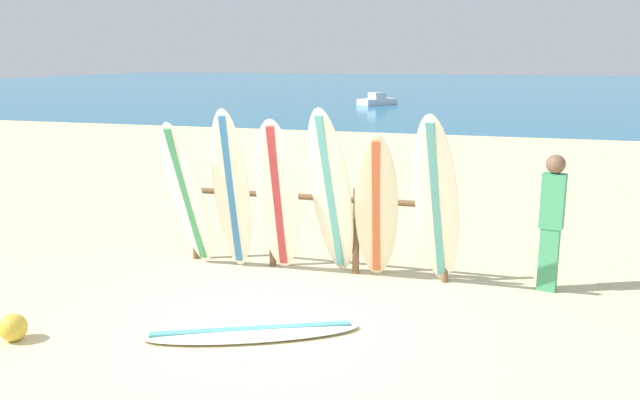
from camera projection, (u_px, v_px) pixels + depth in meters
name	position (u px, v px, depth m)	size (l,w,h in m)	color
ground_plane	(269.00, 332.00, 6.75)	(120.00, 120.00, 0.00)	beige
ocean_water	(492.00, 87.00, 61.06)	(120.00, 80.00, 0.01)	#196B93
surfboard_rack	(313.00, 217.00, 8.57)	(3.54, 0.09, 1.13)	brown
surfboard_leaning_far_left	(187.00, 196.00, 8.54)	(0.66, 0.83, 1.99)	white
surfboard_leaning_left	(232.00, 191.00, 8.39)	(0.54, 0.70, 2.17)	white
surfboard_leaning_center_left	(278.00, 198.00, 8.21)	(0.64, 0.91, 2.07)	white
surfboard_leaning_center	(331.00, 194.00, 8.16)	(0.67, 0.85, 2.20)	silver
surfboard_leaning_center_right	(376.00, 208.00, 8.00)	(0.62, 0.79, 1.91)	beige
surfboard_leaning_right	(437.00, 203.00, 7.67)	(0.64, 1.03, 2.18)	white
surfboard_lying_on_sand	(252.00, 331.00, 6.67)	(2.23, 1.43, 0.08)	white
beachgoer_standing	(552.00, 217.00, 7.76)	(0.29, 0.22, 1.65)	#3F9966
small_boat_offshore	(377.00, 100.00, 38.09)	(2.15, 2.43, 0.71)	silver
beach_ball	(13.00, 327.00, 6.51)	(0.28, 0.28, 0.28)	gold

